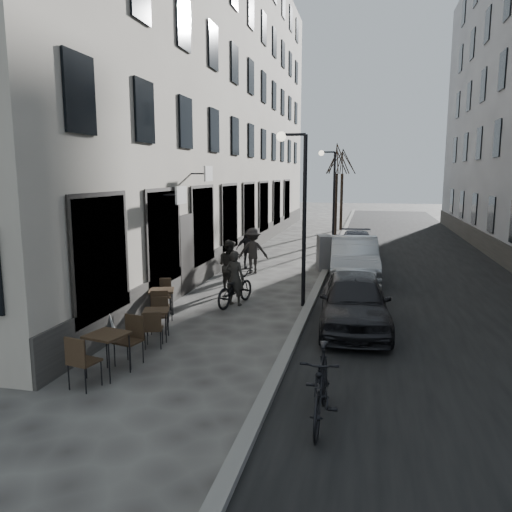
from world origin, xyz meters
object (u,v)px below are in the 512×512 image
at_px(sign_board, 113,323).
at_px(moped, 321,386).
at_px(bistro_set_c, 162,301).
at_px(pedestrian_far, 247,249).
at_px(bicycle, 235,288).
at_px(pedestrian_near, 230,266).
at_px(pedestrian_mid, 253,251).
at_px(car_near, 354,301).
at_px(car_mid, 354,259).
at_px(tree_far, 342,162).
at_px(car_far, 357,245).
at_px(bistro_set_a, 108,350).
at_px(bistro_set_b, 156,322).
at_px(streetlamp_far, 331,188).
at_px(streetlamp_near, 299,200).
at_px(tree_near, 337,160).
at_px(utility_cabinet, 324,253).

relative_size(sign_board, moped, 0.50).
relative_size(bistro_set_c, pedestrian_far, 1.04).
height_order(bicycle, pedestrian_near, pedestrian_near).
height_order(pedestrian_mid, car_near, pedestrian_mid).
height_order(sign_board, car_mid, car_mid).
height_order(tree_far, moped, tree_far).
bearing_deg(car_far, bistro_set_a, -109.27).
bearing_deg(car_far, bistro_set_b, -111.72).
distance_m(pedestrian_far, moped, 13.21).
bearing_deg(pedestrian_near, car_near, 175.31).
xyz_separation_m(bistro_set_b, pedestrian_mid, (0.40, 8.35, 0.45)).
height_order(bistro_set_b, pedestrian_far, pedestrian_far).
xyz_separation_m(streetlamp_far, moped, (1.37, -18.99, -2.55)).
distance_m(bistro_set_c, car_near, 5.13).
distance_m(sign_board, moped, 5.99).
bearing_deg(bistro_set_c, pedestrian_near, 55.70).
height_order(streetlamp_near, tree_near, tree_near).
distance_m(utility_cabinet, moped, 12.82).
xyz_separation_m(tree_near, bistro_set_b, (-2.89, -18.84, -4.22)).
xyz_separation_m(utility_cabinet, pedestrian_far, (-3.16, -0.27, 0.09)).
height_order(streetlamp_far, car_far, streetlamp_far).
distance_m(tree_near, moped, 22.40).
bearing_deg(pedestrian_near, bistro_set_c, 108.29).
height_order(tree_near, tree_far, same).
relative_size(pedestrian_near, car_near, 0.41).
distance_m(bistro_set_a, car_mid, 11.04).
distance_m(bistro_set_b, sign_board, 1.04).
bearing_deg(streetlamp_far, streetlamp_near, -90.00).
relative_size(tree_near, bicycle, 2.96).
height_order(pedestrian_mid, moped, pedestrian_mid).
relative_size(utility_cabinet, car_mid, 0.30).
distance_m(bistro_set_a, car_far, 15.74).
distance_m(bicycle, pedestrian_near, 1.83).
distance_m(tree_near, car_far, 7.31).
bearing_deg(sign_board, pedestrian_near, 51.44).
height_order(pedestrian_near, car_far, pedestrian_near).
distance_m(tree_near, car_mid, 11.67).
xyz_separation_m(bicycle, pedestrian_near, (-0.64, 1.68, 0.36)).
bearing_deg(streetlamp_near, bistro_set_a, -115.22).
relative_size(tree_far, moped, 2.81).
height_order(bicycle, pedestrian_mid, pedestrian_mid).
relative_size(utility_cabinet, car_near, 0.34).
bearing_deg(streetlamp_near, pedestrian_near, 151.92).
height_order(streetlamp_far, sign_board, streetlamp_far).
bearing_deg(car_near, sign_board, -162.70).
distance_m(streetlamp_far, sign_board, 16.72).
distance_m(bistro_set_b, car_near, 4.93).
bearing_deg(bistro_set_a, tree_near, 94.45).
bearing_deg(moped, streetlamp_near, 100.87).
bearing_deg(streetlamp_near, moped, -78.90).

